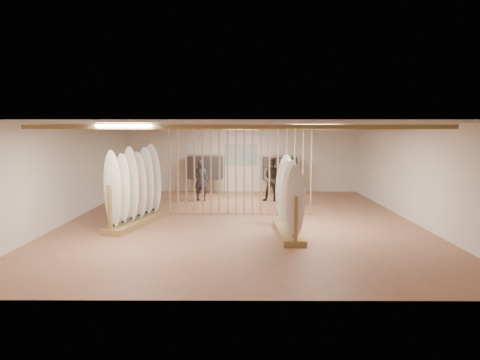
{
  "coord_description": "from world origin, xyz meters",
  "views": [
    {
      "loc": [
        0.07,
        -12.4,
        2.64
      ],
      "look_at": [
        0.0,
        0.0,
        1.2
      ],
      "focal_mm": 32.0,
      "sensor_mm": 36.0,
      "label": 1
    }
  ],
  "objects_px": {
    "rack_right": "(289,209)",
    "clothing_rack_b": "(279,168)",
    "rack_left": "(135,199)",
    "shopper_a": "(201,178)",
    "clothing_rack_a": "(205,168)",
    "shopper_b": "(272,176)"
  },
  "relations": [
    {
      "from": "rack_left",
      "to": "shopper_a",
      "type": "relative_size",
      "value": 1.57
    },
    {
      "from": "clothing_rack_b",
      "to": "shopper_b",
      "type": "bearing_deg",
      "value": -112.53
    },
    {
      "from": "rack_right",
      "to": "clothing_rack_b",
      "type": "bearing_deg",
      "value": 85.28
    },
    {
      "from": "clothing_rack_a",
      "to": "shopper_a",
      "type": "relative_size",
      "value": 0.96
    },
    {
      "from": "clothing_rack_a",
      "to": "rack_right",
      "type": "bearing_deg",
      "value": -53.68
    },
    {
      "from": "rack_left",
      "to": "clothing_rack_a",
      "type": "bearing_deg",
      "value": 91.05
    },
    {
      "from": "rack_right",
      "to": "clothing_rack_b",
      "type": "height_order",
      "value": "rack_right"
    },
    {
      "from": "rack_left",
      "to": "clothing_rack_b",
      "type": "distance_m",
      "value": 7.55
    },
    {
      "from": "shopper_b",
      "to": "rack_left",
      "type": "bearing_deg",
      "value": -120.78
    },
    {
      "from": "clothing_rack_a",
      "to": "shopper_a",
      "type": "bearing_deg",
      "value": -74.55
    },
    {
      "from": "shopper_a",
      "to": "clothing_rack_a",
      "type": "bearing_deg",
      "value": -77.5
    },
    {
      "from": "rack_left",
      "to": "shopper_b",
      "type": "xyz_separation_m",
      "value": [
        4.11,
        4.0,
        0.21
      ]
    },
    {
      "from": "clothing_rack_a",
      "to": "clothing_rack_b",
      "type": "distance_m",
      "value": 3.11
    },
    {
      "from": "rack_right",
      "to": "clothing_rack_a",
      "type": "bearing_deg",
      "value": 109.18
    },
    {
      "from": "rack_left",
      "to": "clothing_rack_b",
      "type": "relative_size",
      "value": 1.66
    },
    {
      "from": "rack_left",
      "to": "clothing_rack_a",
      "type": "xyz_separation_m",
      "value": [
        1.43,
        6.06,
        0.35
      ]
    },
    {
      "from": "clothing_rack_a",
      "to": "shopper_b",
      "type": "distance_m",
      "value": 3.38
    },
    {
      "from": "rack_left",
      "to": "rack_right",
      "type": "distance_m",
      "value": 4.32
    },
    {
      "from": "rack_right",
      "to": "clothing_rack_a",
      "type": "relative_size",
      "value": 1.45
    },
    {
      "from": "clothing_rack_b",
      "to": "shopper_a",
      "type": "bearing_deg",
      "value": -161.11
    },
    {
      "from": "clothing_rack_a",
      "to": "clothing_rack_b",
      "type": "bearing_deg",
      "value": 14.7
    },
    {
      "from": "rack_left",
      "to": "rack_right",
      "type": "height_order",
      "value": "rack_left"
    }
  ]
}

